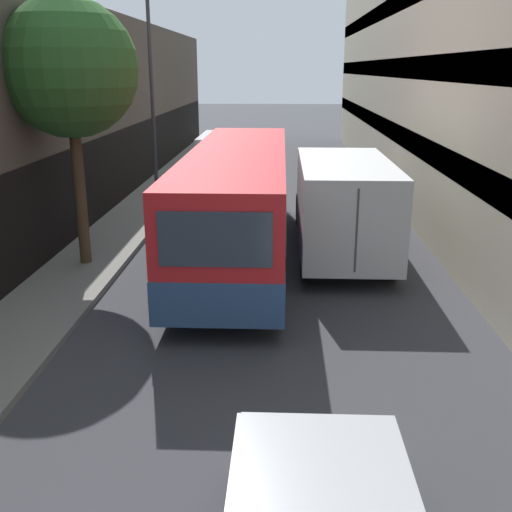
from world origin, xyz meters
name	(u,v)px	position (x,y,z in m)	size (l,w,h in m)	color
ground_plane	(272,282)	(0.00, 15.00, 0.00)	(150.00, 150.00, 0.00)	#38383D
sidewalk_left	(74,277)	(-4.76, 15.00, 0.07)	(1.97, 60.00, 0.14)	gray
bus	(239,200)	(-0.92, 17.14, 1.54)	(2.45, 11.53, 2.87)	red
box_truck	(341,198)	(1.84, 17.88, 1.45)	(2.30, 7.66, 2.61)	silver
panel_van	(221,152)	(-2.69, 30.19, 1.05)	(1.89, 4.45, 1.87)	#BCBCC1
street_lamp	(150,60)	(-4.03, 21.50, 5.13)	(0.36, 0.80, 7.27)	#38383D
street_tree_left	(69,69)	(-4.76, 15.96, 4.85)	(3.22, 3.22, 6.34)	#4C3823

